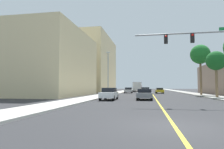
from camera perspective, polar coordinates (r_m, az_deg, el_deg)
ground at (r=50.51m, az=11.36°, el=-5.25°), size 192.00×192.00×0.00m
sidewalk_left at (r=51.08m, az=1.42°, el=-5.21°), size 3.15×168.00×0.15m
sidewalk_right at (r=51.45m, az=21.22°, el=-4.97°), size 3.15×168.00×0.15m
lane_marking_center at (r=50.51m, az=11.36°, el=-5.25°), size 0.16×144.00×0.01m
building_left_near at (r=38.33m, az=-18.58°, el=2.85°), size 14.31×19.13×11.46m
building_left_far at (r=61.68m, az=-5.40°, el=2.77°), size 10.44×23.71×16.64m
traffic_signal_mast at (r=19.49m, az=27.33°, el=6.97°), size 9.85×0.36×6.73m
street_lamp at (r=34.13m, az=-1.14°, el=1.04°), size 0.56×0.28×7.48m
palm_mid at (r=31.69m, az=27.68°, el=3.36°), size 2.70×2.70×6.47m
palm_far at (r=39.03m, az=23.99°, el=5.19°), size 3.44×3.44×8.96m
car_black at (r=43.18m, az=9.53°, el=-4.58°), size 2.00×4.07×1.46m
car_white at (r=24.26m, az=-0.81°, el=-5.51°), size 1.80×4.22×1.48m
car_yellow at (r=48.25m, az=13.45°, el=-4.49°), size 1.88×4.14×1.31m
car_silver at (r=50.13m, az=4.77°, el=-4.48°), size 1.91×4.57×1.39m
car_gray at (r=25.17m, az=9.35°, el=-5.53°), size 1.88×4.51×1.33m
delivery_truck at (r=62.71m, az=7.36°, el=-3.48°), size 2.52×8.69×2.95m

